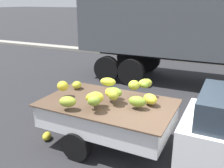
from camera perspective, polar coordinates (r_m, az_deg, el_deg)
The scene contains 5 objects.
ground at distance 5.58m, azimuth 9.67°, elevation -17.17°, with size 220.00×220.00×0.00m, color #28282B.
curb_strip at distance 14.64m, azimuth 20.49°, elevation 5.02°, with size 80.00×0.80×0.16m, color gray.
pickup_truck at distance 5.12m, azimuth 20.18°, elevation -9.90°, with size 5.27×1.91×1.70m.
fallen_banana_bunch_near_tailgate at distance 6.39m, azimuth -14.85°, elevation -11.56°, with size 0.29×0.20×0.19m, color gold.
produce_crate at distance 7.04m, azimuth -14.17°, elevation -8.14°, with size 0.52×0.36×0.28m, color olive.
Camera 1 is at (1.09, -4.41, 3.25)m, focal length 39.53 mm.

